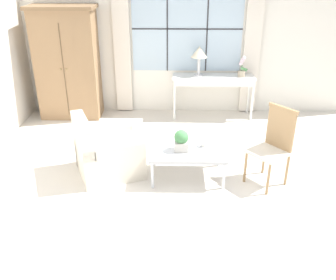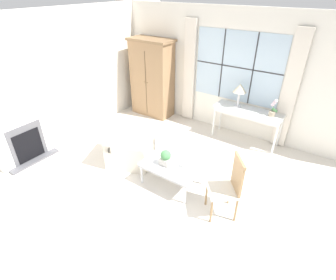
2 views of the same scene
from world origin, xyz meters
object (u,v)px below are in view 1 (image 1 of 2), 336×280
(armoire, at_px, (68,63))
(table_lamp, at_px, (199,53))
(side_chair_wooden, at_px, (274,142))
(console_table, at_px, (213,81))
(pillar_candle, at_px, (205,143))
(potted_plant_small, at_px, (181,140))
(coffee_table, at_px, (188,151))
(armchair_upholstered, at_px, (107,154))
(potted_orchid, at_px, (242,69))

(armoire, distance_m, table_lamp, 2.40)
(side_chair_wooden, bearing_deg, console_table, 104.23)
(pillar_candle, bearing_deg, side_chair_wooden, -8.60)
(console_table, bearing_deg, table_lamp, 172.79)
(potted_plant_small, bearing_deg, console_table, 75.16)
(side_chair_wooden, distance_m, coffee_table, 1.13)
(coffee_table, xyz_separation_m, potted_plant_small, (-0.09, -0.07, 0.19))
(armoire, xyz_separation_m, potted_plant_small, (2.05, -2.28, -0.43))
(console_table, distance_m, coffee_table, 2.32)
(side_chair_wooden, relative_size, pillar_candle, 8.49)
(potted_plant_small, distance_m, pillar_candle, 0.35)
(armoire, bearing_deg, coffee_table, -45.98)
(armchair_upholstered, distance_m, coffee_table, 1.13)
(potted_plant_small, bearing_deg, armchair_upholstered, 171.49)
(console_table, bearing_deg, potted_plant_small, -104.84)
(console_table, relative_size, coffee_table, 1.47)
(side_chair_wooden, height_order, potted_plant_small, side_chair_wooden)
(console_table, bearing_deg, side_chair_wooden, -75.77)
(console_table, height_order, coffee_table, console_table)
(side_chair_wooden, bearing_deg, armoire, 144.69)
(side_chair_wooden, bearing_deg, table_lamp, 110.08)
(armchair_upholstered, height_order, coffee_table, armchair_upholstered)
(console_table, xyz_separation_m, side_chair_wooden, (0.59, -2.33, -0.11))
(table_lamp, distance_m, pillar_candle, 2.34)
(table_lamp, height_order, potted_orchid, table_lamp)
(potted_orchid, xyz_separation_m, armchair_upholstered, (-2.14, -2.14, -0.65))
(table_lamp, xyz_separation_m, coffee_table, (-0.25, -2.28, -0.80))
(armoire, relative_size, pillar_candle, 16.36)
(armoire, height_order, armchair_upholstered, armoire)
(console_table, height_order, potted_orchid, potted_orchid)
(potted_orchid, relative_size, armchair_upholstered, 0.35)
(potted_plant_small, bearing_deg, coffee_table, 36.04)
(armoire, relative_size, console_table, 1.34)
(potted_plant_small, xyz_separation_m, pillar_candle, (0.32, 0.11, -0.09))
(console_table, bearing_deg, pillar_candle, -97.54)
(armoire, distance_m, potted_plant_small, 3.10)
(armchair_upholstered, relative_size, pillar_candle, 8.71)
(table_lamp, xyz_separation_m, armchair_upholstered, (-1.36, -2.19, -0.91))
(armoire, bearing_deg, table_lamp, 1.49)
(armoire, bearing_deg, side_chair_wooden, -35.31)
(potted_plant_small, relative_size, pillar_candle, 2.33)
(potted_plant_small, bearing_deg, table_lamp, 81.79)
(armoire, bearing_deg, potted_orchid, 0.27)
(table_lamp, relative_size, potted_plant_small, 1.87)
(table_lamp, xyz_separation_m, potted_orchid, (0.78, -0.05, -0.26))
(armoire, relative_size, potted_orchid, 5.36)
(armoire, relative_size, side_chair_wooden, 1.93)
(coffee_table, height_order, potted_plant_small, potted_plant_small)
(table_lamp, bearing_deg, potted_orchid, -3.50)
(armchair_upholstered, bearing_deg, pillar_candle, -1.86)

